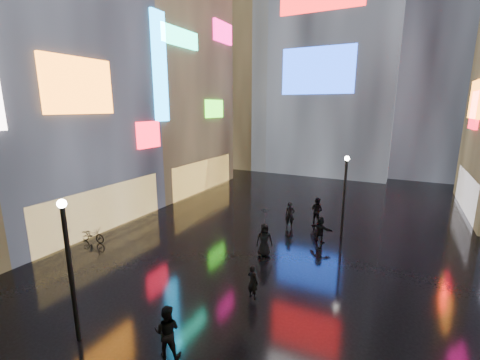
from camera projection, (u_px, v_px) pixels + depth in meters
The scene contains 15 objects.
ground at pixel (293, 228), 21.91m from camera, with size 140.00×140.00×0.00m, color black.
building_left_mid at pixel (37, 46), 21.06m from camera, with size 10.28×12.70×24.00m.
building_left_far at pixel (160, 77), 31.72m from camera, with size 10.28×12.00×22.00m.
tower_flank_right at pixel (443, 28), 36.81m from camera, with size 12.00×12.00×34.00m, color black.
tower_flank_left at pixel (247, 71), 44.33m from camera, with size 10.00×10.00×26.00m, color black.
lamp_near at pixel (69, 264), 10.74m from camera, with size 0.30×0.30×5.20m.
lamp_far at pixel (344, 192), 19.80m from camera, with size 0.30×0.30×5.20m.
pedestrian_1 at pixel (167, 331), 10.50m from camera, with size 0.88×0.69×1.81m, color black.
pedestrian_4 at pixel (264, 240), 17.67m from camera, with size 0.90×0.58×1.84m, color black.
pedestrian_5 at pixel (320, 230), 19.46m from camera, with size 1.49×0.48×1.61m, color black.
pedestrian_6 at pixel (290, 215), 21.84m from camera, with size 0.64×0.42×1.76m, color black.
pedestrian_7 at pixel (317, 210), 22.73m from camera, with size 0.90×0.70×1.85m, color black.
umbrella_2 at pixel (265, 217), 17.37m from camera, with size 0.96×0.98×0.88m, color black.
bicycle at pixel (92, 235), 19.57m from camera, with size 0.62×1.78×0.94m, color black.
pedestrian_8 at pixel (253, 282), 13.74m from camera, with size 0.56×0.37×1.54m, color black.
Camera 1 is at (6.08, -0.04, 8.07)m, focal length 24.00 mm.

